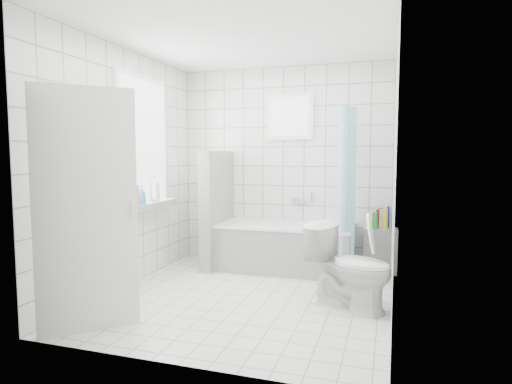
% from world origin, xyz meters
% --- Properties ---
extents(ground, '(3.00, 3.00, 0.00)m').
position_xyz_m(ground, '(0.00, 0.00, 0.00)').
color(ground, white).
rests_on(ground, ground).
extents(ceiling, '(3.00, 3.00, 0.00)m').
position_xyz_m(ceiling, '(0.00, 0.00, 2.60)').
color(ceiling, white).
rests_on(ceiling, ground).
extents(wall_back, '(2.80, 0.02, 2.60)m').
position_xyz_m(wall_back, '(0.00, 1.50, 1.30)').
color(wall_back, white).
rests_on(wall_back, ground).
extents(wall_front, '(2.80, 0.02, 2.60)m').
position_xyz_m(wall_front, '(0.00, -1.50, 1.30)').
color(wall_front, white).
rests_on(wall_front, ground).
extents(wall_left, '(0.02, 3.00, 2.60)m').
position_xyz_m(wall_left, '(-1.40, 0.00, 1.30)').
color(wall_left, white).
rests_on(wall_left, ground).
extents(wall_right, '(0.02, 3.00, 2.60)m').
position_xyz_m(wall_right, '(1.40, 0.00, 1.30)').
color(wall_right, white).
rests_on(wall_right, ground).
extents(window_left, '(0.01, 0.90, 1.40)m').
position_xyz_m(window_left, '(-1.35, 0.30, 1.60)').
color(window_left, white).
rests_on(window_left, wall_left).
extents(window_back, '(0.50, 0.01, 0.50)m').
position_xyz_m(window_back, '(0.10, 1.46, 1.95)').
color(window_back, white).
rests_on(window_back, wall_back).
extents(window_sill, '(0.18, 1.02, 0.08)m').
position_xyz_m(window_sill, '(-1.31, 0.30, 0.86)').
color(window_sill, white).
rests_on(window_sill, wall_left).
extents(door, '(0.60, 0.59, 2.00)m').
position_xyz_m(door, '(-0.96, -1.20, 1.00)').
color(door, silver).
rests_on(door, ground).
extents(bathtub, '(1.67, 0.77, 0.58)m').
position_xyz_m(bathtub, '(0.12, 1.12, 0.29)').
color(bathtub, white).
rests_on(bathtub, ground).
extents(partition_wall, '(0.15, 0.85, 1.50)m').
position_xyz_m(partition_wall, '(-0.78, 1.07, 0.75)').
color(partition_wall, white).
rests_on(partition_wall, ground).
extents(tiled_ledge, '(0.40, 0.24, 0.55)m').
position_xyz_m(tiled_ledge, '(1.28, 1.38, 0.28)').
color(tiled_ledge, white).
rests_on(tiled_ledge, ground).
extents(toilet, '(0.89, 0.68, 0.80)m').
position_xyz_m(toilet, '(1.03, -0.01, 0.40)').
color(toilet, white).
rests_on(toilet, ground).
extents(curtain_rod, '(0.02, 0.80, 0.02)m').
position_xyz_m(curtain_rod, '(0.90, 1.10, 2.00)').
color(curtain_rod, silver).
rests_on(curtain_rod, wall_back).
extents(shower_curtain, '(0.14, 0.48, 1.78)m').
position_xyz_m(shower_curtain, '(0.90, 0.97, 1.10)').
color(shower_curtain, '#47ACD2').
rests_on(shower_curtain, curtain_rod).
extents(tub_faucet, '(0.18, 0.06, 0.06)m').
position_xyz_m(tub_faucet, '(0.22, 1.46, 0.85)').
color(tub_faucet, silver).
rests_on(tub_faucet, wall_back).
extents(sill_bottles, '(0.17, 0.59, 0.32)m').
position_xyz_m(sill_bottles, '(-1.30, 0.18, 1.05)').
color(sill_bottles, '#ED5C8D').
rests_on(sill_bottles, window_sill).
extents(ledge_bottles, '(0.20, 0.19, 0.27)m').
position_xyz_m(ledge_bottles, '(1.28, 1.36, 0.67)').
color(ledge_bottles, red).
rests_on(ledge_bottles, tiled_ledge).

